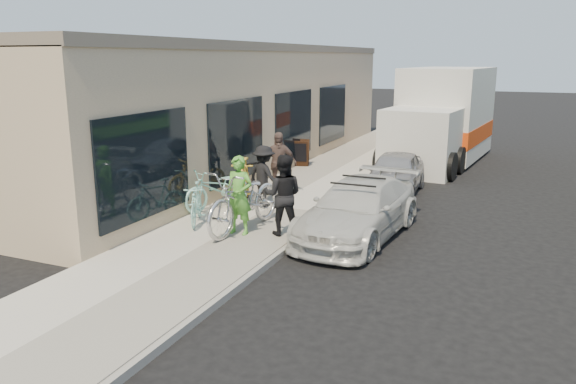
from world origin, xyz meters
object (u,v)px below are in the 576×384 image
(man_standing, at_px, (283,195))
(bystander_a, at_px, (264,176))
(bystander_b, at_px, (278,164))
(cruiser_bike_a, at_px, (196,204))
(sandwich_board, at_px, (301,153))
(tandem_bike, at_px, (245,200))
(woman_rider, at_px, (239,195))
(bike_rack, at_px, (255,176))
(cruiser_bike_b, at_px, (218,188))
(cruiser_bike_c, at_px, (244,181))
(sedan_white, at_px, (358,210))
(moving_truck, at_px, (442,121))
(sedan_silver, at_px, (395,173))

(man_standing, distance_m, bystander_a, 2.43)
(bystander_b, bearing_deg, cruiser_bike_a, -125.55)
(sandwich_board, relative_size, bystander_b, 0.52)
(tandem_bike, height_order, woman_rider, woman_rider)
(bike_rack, bearing_deg, sandwich_board, 96.06)
(sandwich_board, xyz_separation_m, cruiser_bike_b, (0.23, -5.98, 0.06))
(bike_rack, bearing_deg, cruiser_bike_c, -82.53)
(tandem_bike, bearing_deg, bike_rack, 119.49)
(sedan_white, bearing_deg, moving_truck, 93.82)
(man_standing, relative_size, cruiser_bike_c, 0.90)
(sedan_silver, bearing_deg, sandwich_board, 147.37)
(moving_truck, bearing_deg, bike_rack, -108.69)
(sedan_silver, relative_size, man_standing, 2.06)
(sedan_white, bearing_deg, bystander_b, 147.00)
(sedan_silver, relative_size, cruiser_bike_b, 1.80)
(moving_truck, xyz_separation_m, man_standing, (-1.60, -10.95, -0.51))
(bystander_a, bearing_deg, woman_rider, 123.12)
(bike_rack, bearing_deg, cruiser_bike_a, -91.09)
(bike_rack, xyz_separation_m, sedan_white, (3.44, -1.90, -0.09))
(sedan_silver, relative_size, moving_truck, 0.49)
(man_standing, distance_m, bystander_b, 3.55)
(sedan_silver, distance_m, moving_truck, 5.92)
(man_standing, relative_size, bystander_b, 1.00)
(bystander_a, bearing_deg, man_standing, 145.34)
(moving_truck, relative_size, tandem_bike, 2.78)
(bike_rack, height_order, woman_rider, woman_rider)
(sandwich_board, xyz_separation_m, woman_rider, (1.66, -7.55, 0.38))
(sedan_silver, distance_m, cruiser_bike_b, 5.22)
(bike_rack, distance_m, cruiser_bike_b, 1.56)
(cruiser_bike_b, xyz_separation_m, bystander_b, (0.75, 1.94, 0.34))
(sedan_silver, height_order, man_standing, man_standing)
(cruiser_bike_b, bearing_deg, bystander_b, 90.22)
(sedan_white, distance_m, cruiser_bike_a, 3.61)
(moving_truck, height_order, tandem_bike, moving_truck)
(moving_truck, relative_size, bystander_a, 4.69)
(sandwich_board, xyz_separation_m, sedan_white, (3.91, -6.34, 0.01))
(sedan_white, bearing_deg, man_standing, -141.88)
(man_standing, xyz_separation_m, cruiser_bike_c, (-1.96, 1.99, -0.28))
(cruiser_bike_b, bearing_deg, cruiser_bike_c, 86.08)
(sandwich_board, distance_m, bystander_b, 4.18)
(woman_rider, distance_m, man_standing, 0.92)
(moving_truck, bearing_deg, cruiser_bike_b, -106.43)
(sedan_white, xyz_separation_m, bystander_b, (-2.93, 2.30, 0.39))
(cruiser_bike_a, relative_size, cruiser_bike_b, 0.78)
(tandem_bike, height_order, cruiser_bike_c, tandem_bike)
(sedan_silver, bearing_deg, cruiser_bike_c, -138.36)
(cruiser_bike_c, relative_size, bystander_b, 1.11)
(sedan_white, xyz_separation_m, bystander_a, (-2.77, 1.09, 0.30))
(sedan_silver, bearing_deg, bystander_a, -132.74)
(cruiser_bike_a, bearing_deg, man_standing, -23.85)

